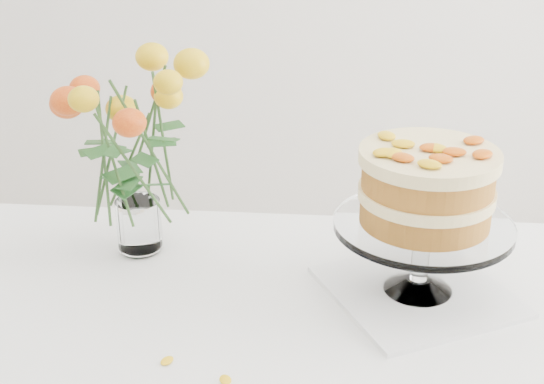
{
  "coord_description": "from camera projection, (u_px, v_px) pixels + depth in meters",
  "views": [
    {
      "loc": [
        0.13,
        -1.08,
        1.5
      ],
      "look_at": [
        0.02,
        0.2,
        0.93
      ],
      "focal_mm": 50.0,
      "sensor_mm": 36.0,
      "label": 1
    }
  ],
  "objects": [
    {
      "name": "napkin",
      "position": [
        417.0,
        291.0,
        1.4
      ],
      "size": [
        0.41,
        0.41,
        0.01
      ],
      "primitive_type": "cube",
      "rotation": [
        0.0,
        0.0,
        0.47
      ],
      "color": "white",
      "rests_on": "table"
    },
    {
      "name": "cake_stand",
      "position": [
        426.0,
        195.0,
        1.32
      ],
      "size": [
        0.32,
        0.32,
        0.29
      ],
      "rotation": [
        0.0,
        0.0,
        0.14
      ],
      "color": "white",
      "rests_on": "napkin"
    },
    {
      "name": "stray_petal_b",
      "position": [
        225.0,
        380.0,
        1.17
      ],
      "size": [
        0.03,
        0.02,
        0.0
      ],
      "primitive_type": "ellipsoid",
      "color": "yellow",
      "rests_on": "table"
    },
    {
      "name": "rose_vase",
      "position": [
        131.0,
        129.0,
        1.44
      ],
      "size": [
        0.37,
        0.37,
        0.45
      ],
      "rotation": [
        0.0,
        0.0,
        -0.34
      ],
      "color": "white",
      "rests_on": "table"
    },
    {
      "name": "table",
      "position": [
        249.0,
        369.0,
        1.33
      ],
      "size": [
        1.43,
        0.93,
        0.76
      ],
      "color": "tan",
      "rests_on": "ground"
    },
    {
      "name": "stray_petal_a",
      "position": [
        167.0,
        361.0,
        1.21
      ],
      "size": [
        0.03,
        0.02,
        0.0
      ],
      "primitive_type": "ellipsoid",
      "color": "yellow",
      "rests_on": "table"
    }
  ]
}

